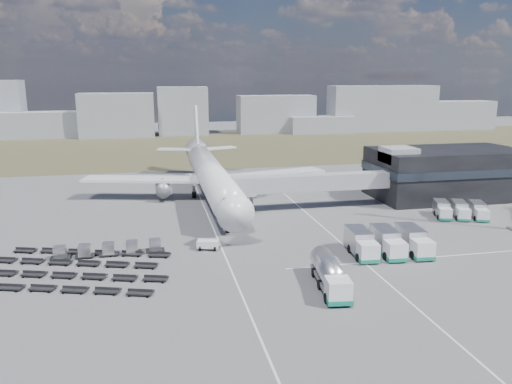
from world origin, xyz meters
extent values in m
plane|color=#565659|center=(0.00, 0.00, 0.00)|extent=(420.00, 420.00, 0.00)
cube|color=#454329|center=(0.00, 110.00, 0.01)|extent=(420.00, 90.00, 0.01)
cube|color=silver|center=(-2.00, 5.00, 0.01)|extent=(0.25, 110.00, 0.01)
cube|color=silver|center=(16.00, 5.00, 0.01)|extent=(0.25, 110.00, 0.01)
cube|color=silver|center=(25.00, -8.00, 0.01)|extent=(40.00, 0.25, 0.01)
cube|color=black|center=(48.00, 24.00, 5.00)|extent=(30.00, 16.00, 10.00)
cube|color=#262D38|center=(48.00, 24.00, 6.20)|extent=(30.40, 16.40, 1.60)
cube|color=#939399|center=(36.00, 22.00, 9.50)|extent=(6.00, 6.00, 3.00)
cube|color=#939399|center=(18.10, 20.50, 5.10)|extent=(29.80, 3.00, 3.00)
cube|color=#939399|center=(4.70, 20.00, 5.10)|extent=(4.00, 3.60, 3.40)
cylinder|color=slate|center=(6.20, 20.50, 2.55)|extent=(0.70, 0.70, 5.10)
cylinder|color=black|center=(6.20, 20.50, 0.45)|extent=(1.40, 0.90, 1.40)
cylinder|color=white|center=(0.00, 30.00, 5.30)|extent=(5.60, 48.00, 5.60)
cone|color=white|center=(0.00, 3.50, 5.30)|extent=(5.60, 5.00, 5.60)
cone|color=white|center=(0.00, 58.00, 6.10)|extent=(5.60, 8.00, 5.60)
cube|color=black|center=(0.00, 5.50, 6.10)|extent=(2.20, 2.00, 0.80)
cube|color=white|center=(-13.00, 35.00, 4.10)|extent=(25.59, 11.38, 0.50)
cube|color=white|center=(13.00, 35.00, 4.10)|extent=(25.59, 11.38, 0.50)
cylinder|color=slate|center=(-9.50, 33.00, 2.40)|extent=(3.00, 5.00, 3.00)
cylinder|color=slate|center=(9.50, 33.00, 2.40)|extent=(3.00, 5.00, 3.00)
cube|color=white|center=(-5.50, 60.00, 6.50)|extent=(9.49, 5.63, 0.35)
cube|color=white|center=(5.50, 60.00, 6.50)|extent=(9.49, 5.63, 0.35)
cube|color=white|center=(0.00, 61.00, 11.80)|extent=(0.50, 9.06, 11.45)
cylinder|color=slate|center=(0.00, 9.00, 1.25)|extent=(0.50, 0.50, 2.50)
cylinder|color=slate|center=(-3.20, 34.00, 1.25)|extent=(0.60, 0.60, 2.50)
cylinder|color=slate|center=(3.20, 34.00, 1.25)|extent=(0.60, 0.60, 2.50)
cylinder|color=black|center=(0.00, 9.00, 0.50)|extent=(0.50, 1.20, 1.20)
cube|color=gray|center=(-57.58, 151.15, 5.26)|extent=(44.78, 12.00, 10.52)
cube|color=gray|center=(-24.75, 147.03, 8.97)|extent=(29.86, 12.00, 17.94)
cube|color=gray|center=(2.36, 151.38, 10.13)|extent=(20.96, 12.00, 20.26)
cube|color=gray|center=(43.36, 149.99, 8.19)|extent=(33.77, 12.00, 16.39)
cube|color=gray|center=(62.28, 144.77, 3.70)|extent=(28.16, 12.00, 7.40)
cube|color=gray|center=(92.84, 147.14, 10.24)|extent=(49.62, 12.00, 20.48)
cube|color=gray|center=(124.28, 147.16, 6.60)|extent=(47.79, 12.00, 13.20)
cube|color=white|center=(8.02, -19.00, 1.60)|extent=(2.96, 2.96, 2.54)
cube|color=#157B60|center=(8.02, -19.00, 0.61)|extent=(3.09, 3.09, 0.55)
cylinder|color=silver|center=(8.71, -13.64, 2.09)|extent=(3.80, 8.55, 2.76)
cube|color=slate|center=(8.71, -13.64, 0.83)|extent=(3.69, 8.54, 0.39)
cylinder|color=black|center=(8.50, -15.28, 0.55)|extent=(3.00, 1.57, 1.21)
cube|color=white|center=(-4.00, 1.66, 0.71)|extent=(3.43, 2.49, 1.41)
cube|color=white|center=(4.63, 29.72, 1.74)|extent=(4.81, 7.04, 3.05)
cube|color=#157B60|center=(4.63, 29.72, 0.49)|extent=(4.95, 7.18, 0.49)
cube|color=white|center=(16.52, -7.86, 1.48)|extent=(2.81, 2.71, 2.51)
cube|color=#157B60|center=(16.52, -7.86, 0.51)|extent=(2.94, 2.83, 0.51)
cube|color=silver|center=(16.84, -3.87, 1.94)|extent=(3.14, 5.45, 2.97)
cube|color=white|center=(20.39, -8.16, 1.48)|extent=(2.81, 2.71, 2.51)
cube|color=#157B60|center=(20.39, -8.16, 0.51)|extent=(2.94, 2.83, 0.51)
cube|color=silver|center=(20.70, -4.18, 1.94)|extent=(3.14, 5.45, 2.97)
cube|color=white|center=(24.26, -8.46, 1.48)|extent=(2.81, 2.71, 2.51)
cube|color=#157B60|center=(24.26, -8.46, 0.51)|extent=(2.94, 2.83, 0.51)
cube|color=silver|center=(24.57, -4.48, 1.94)|extent=(3.14, 5.45, 2.97)
cube|color=white|center=(38.14, 8.15, 1.18)|extent=(2.63, 2.58, 1.99)
cube|color=#157B60|center=(38.14, 8.15, 0.41)|extent=(2.75, 2.69, 0.41)
cube|color=silver|center=(39.22, 11.13, 1.54)|extent=(3.45, 4.65, 2.35)
cube|color=white|center=(41.03, 7.11, 1.18)|extent=(2.63, 2.58, 1.99)
cube|color=#157B60|center=(41.03, 7.11, 0.41)|extent=(2.75, 2.69, 0.41)
cube|color=silver|center=(42.11, 10.09, 1.54)|extent=(3.45, 4.65, 2.35)
cube|color=white|center=(43.93, 6.07, 1.18)|extent=(2.63, 2.58, 1.99)
cube|color=#157B60|center=(43.93, 6.07, 0.41)|extent=(2.75, 2.69, 0.41)
cube|color=silver|center=(45.00, 9.04, 1.54)|extent=(3.45, 4.65, 2.35)
cube|color=black|center=(-24.30, 1.69, 0.30)|extent=(2.64, 1.68, 0.18)
cube|color=silver|center=(-24.30, 1.69, 1.15)|extent=(1.64, 1.64, 1.49)
cube|color=black|center=(-21.11, 1.79, 0.30)|extent=(2.64, 1.68, 0.18)
cube|color=silver|center=(-21.11, 1.79, 1.15)|extent=(1.64, 1.64, 1.49)
cube|color=black|center=(-17.93, 1.89, 0.30)|extent=(2.64, 1.68, 0.18)
cube|color=silver|center=(-17.93, 1.89, 1.15)|extent=(1.64, 1.64, 1.49)
cube|color=black|center=(-14.74, 1.99, 0.30)|extent=(2.64, 1.68, 0.18)
cube|color=silver|center=(-14.74, 1.99, 1.15)|extent=(1.64, 1.64, 1.49)
cube|color=black|center=(-11.55, 2.09, 0.30)|extent=(2.64, 1.68, 0.18)
cube|color=silver|center=(-11.55, 2.09, 1.15)|extent=(1.64, 1.64, 1.49)
cube|color=black|center=(-24.64, -8.56, 0.35)|extent=(26.66, 9.74, 0.71)
cube|color=black|center=(-23.39, -4.63, 0.35)|extent=(26.66, 9.74, 0.71)
cube|color=black|center=(-22.14, -0.70, 0.35)|extent=(22.91, 8.55, 0.71)
cube|color=black|center=(-20.89, 3.23, 0.35)|extent=(22.91, 8.55, 0.71)
camera|label=1|loc=(-11.33, -66.96, 24.50)|focal=35.00mm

